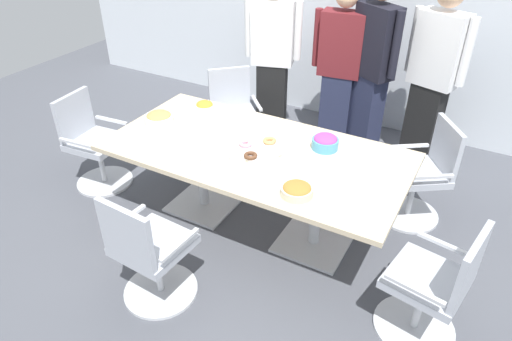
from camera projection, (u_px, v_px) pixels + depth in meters
name	position (u px, v px, depth m)	size (l,w,h in m)	color
ground_plane	(256.00, 223.00, 4.09)	(10.00, 10.00, 0.01)	#4C4F56
back_wall	(362.00, 2.00, 5.08)	(8.00, 0.10, 2.80)	silver
conference_table	(256.00, 163.00, 3.75)	(2.40, 1.20, 0.75)	#CCB793
office_chair_0	(421.00, 178.00, 3.96)	(0.75, 0.75, 0.91)	silver
office_chair_1	(233.00, 118.00, 4.91)	(0.76, 0.76, 0.91)	silver
office_chair_2	(93.00, 146.00, 4.41)	(0.59, 0.59, 0.91)	silver
office_chair_3	(149.00, 255.00, 3.16)	(0.57, 0.57, 0.91)	silver
office_chair_4	(433.00, 290.00, 2.90)	(0.63, 0.63, 0.91)	silver
person_standing_0	(273.00, 56.00, 4.99)	(0.61, 0.34, 1.78)	black
person_standing_1	(340.00, 68.00, 4.80)	(0.62, 0.27, 1.72)	#232842
person_standing_2	(372.00, 67.00, 4.61)	(0.57, 0.41, 1.85)	#232842
person_standing_3	(433.00, 76.00, 4.43)	(0.61, 0.34, 1.83)	black
snack_bowl_candy_mix	(325.00, 142.00, 3.67)	(0.21, 0.21, 0.12)	#4C9EC6
snack_bowl_pretzels	(297.00, 190.00, 3.15)	(0.22, 0.22, 0.09)	beige
snack_bowl_chips_orange	(205.00, 107.00, 4.21)	(0.18, 0.18, 0.11)	white
snack_bowl_cookies	(159.00, 117.00, 4.06)	(0.25, 0.25, 0.10)	white
donut_platter	(260.00, 149.00, 3.65)	(0.38, 0.38, 0.04)	white
plate_stack	(215.00, 158.00, 3.53)	(0.23, 0.23, 0.05)	white
napkin_pile	(250.00, 120.00, 4.02)	(0.16, 0.16, 0.09)	white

